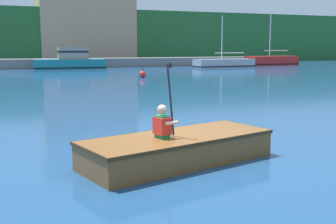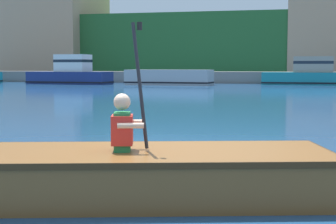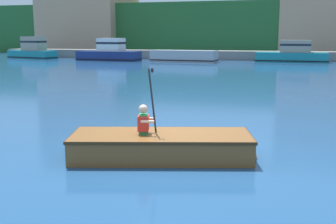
{
  "view_description": "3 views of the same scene",
  "coord_description": "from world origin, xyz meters",
  "px_view_note": "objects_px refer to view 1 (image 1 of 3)",
  "views": [
    {
      "loc": [
        -2.94,
        -7.39,
        2.06
      ],
      "look_at": [
        -0.13,
        -0.1,
        0.84
      ],
      "focal_mm": 45.0,
      "sensor_mm": 36.0,
      "label": 1
    },
    {
      "loc": [
        1.14,
        -5.59,
        1.35
      ],
      "look_at": [
        -0.13,
        -0.1,
        0.84
      ],
      "focal_mm": 55.0,
      "sensor_mm": 36.0,
      "label": 2
    },
    {
      "loc": [
        2.17,
        -8.32,
        2.39
      ],
      "look_at": [
        -0.13,
        -0.1,
        0.84
      ],
      "focal_mm": 45.0,
      "sensor_mm": 36.0,
      "label": 3
    }
  ],
  "objects_px": {
    "rowboat_foreground": "(180,147)",
    "channel_buoy": "(143,74)",
    "moored_boat_dock_east_inner": "(71,61)",
    "person_paddler": "(163,123)",
    "moored_boat_dock_center_near": "(224,63)",
    "moored_boat_dock_east_end": "(271,61)"
  },
  "relations": [
    {
      "from": "moored_boat_dock_center_near",
      "to": "rowboat_foreground",
      "type": "relative_size",
      "value": 1.7
    },
    {
      "from": "rowboat_foreground",
      "to": "person_paddler",
      "type": "relative_size",
      "value": 2.92
    },
    {
      "from": "moored_boat_dock_east_inner",
      "to": "rowboat_foreground",
      "type": "bearing_deg",
      "value": -94.87
    },
    {
      "from": "moored_boat_dock_center_near",
      "to": "channel_buoy",
      "type": "bearing_deg",
      "value": -139.16
    },
    {
      "from": "moored_boat_dock_center_near",
      "to": "moored_boat_dock_east_end",
      "type": "bearing_deg",
      "value": 18.65
    },
    {
      "from": "rowboat_foreground",
      "to": "channel_buoy",
      "type": "relative_size",
      "value": 5.23
    },
    {
      "from": "person_paddler",
      "to": "channel_buoy",
      "type": "distance_m",
      "value": 21.29
    },
    {
      "from": "rowboat_foreground",
      "to": "person_paddler",
      "type": "xyz_separation_m",
      "value": [
        -0.38,
        -0.1,
        0.48
      ]
    },
    {
      "from": "moored_boat_dock_east_inner",
      "to": "channel_buoy",
      "type": "height_order",
      "value": "moored_boat_dock_east_inner"
    },
    {
      "from": "moored_boat_dock_east_inner",
      "to": "rowboat_foreground",
      "type": "xyz_separation_m",
      "value": [
        -2.81,
        -32.95,
        -0.47
      ]
    },
    {
      "from": "rowboat_foreground",
      "to": "moored_boat_dock_east_inner",
      "type": "bearing_deg",
      "value": 85.13
    },
    {
      "from": "moored_boat_dock_east_end",
      "to": "rowboat_foreground",
      "type": "height_order",
      "value": "moored_boat_dock_east_end"
    },
    {
      "from": "channel_buoy",
      "to": "person_paddler",
      "type": "bearing_deg",
      "value": -106.72
    },
    {
      "from": "moored_boat_dock_east_inner",
      "to": "person_paddler",
      "type": "distance_m",
      "value": 33.21
    },
    {
      "from": "moored_boat_dock_east_inner",
      "to": "channel_buoy",
      "type": "relative_size",
      "value": 9.08
    },
    {
      "from": "person_paddler",
      "to": "channel_buoy",
      "type": "height_order",
      "value": "person_paddler"
    },
    {
      "from": "moored_boat_dock_east_end",
      "to": "rowboat_foreground",
      "type": "relative_size",
      "value": 1.65
    },
    {
      "from": "moored_boat_dock_east_end",
      "to": "rowboat_foreground",
      "type": "bearing_deg",
      "value": -126.96
    },
    {
      "from": "moored_boat_dock_east_inner",
      "to": "person_paddler",
      "type": "height_order",
      "value": "moored_boat_dock_east_inner"
    },
    {
      "from": "moored_boat_dock_east_inner",
      "to": "channel_buoy",
      "type": "bearing_deg",
      "value": -76.97
    },
    {
      "from": "moored_boat_dock_east_end",
      "to": "rowboat_foreground",
      "type": "xyz_separation_m",
      "value": [
        -24.74,
        -32.89,
        -0.21
      ]
    },
    {
      "from": "person_paddler",
      "to": "moored_boat_dock_center_near",
      "type": "bearing_deg",
      "value": 59.67
    }
  ]
}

